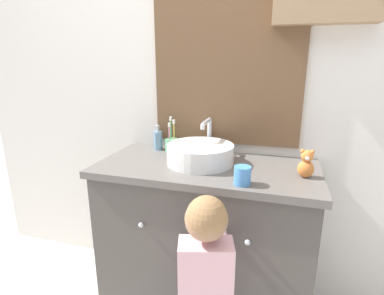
% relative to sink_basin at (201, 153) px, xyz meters
% --- Properties ---
extents(wall_back, '(3.20, 0.18, 2.50)m').
position_rel_sink_basin_xyz_m(wall_back, '(0.06, 0.26, 0.40)').
color(wall_back, silver).
rests_on(wall_back, ground_plane).
extents(vanity_counter, '(1.09, 0.52, 0.83)m').
position_rel_sink_basin_xyz_m(vanity_counter, '(0.03, -0.02, -0.47)').
color(vanity_counter, '#4C4742').
rests_on(vanity_counter, ground_plane).
extents(sink_basin, '(0.33, 0.38, 0.20)m').
position_rel_sink_basin_xyz_m(sink_basin, '(0.00, 0.00, 0.00)').
color(sink_basin, white).
rests_on(sink_basin, vanity_counter).
extents(toothbrush_holder, '(0.07, 0.07, 0.20)m').
position_rel_sink_basin_xyz_m(toothbrush_holder, '(-0.22, 0.16, -0.01)').
color(toothbrush_holder, '#66B27F').
rests_on(toothbrush_holder, vanity_counter).
extents(soap_dispenser, '(0.05, 0.05, 0.15)m').
position_rel_sink_basin_xyz_m(soap_dispenser, '(-0.30, 0.17, 0.00)').
color(soap_dispenser, '#6B93B2').
rests_on(soap_dispenser, vanity_counter).
extents(child_figure, '(0.23, 0.44, 0.88)m').
position_rel_sink_basin_xyz_m(child_figure, '(0.15, -0.46, -0.37)').
color(child_figure, slate).
rests_on(child_figure, ground_plane).
extents(teddy_bear, '(0.07, 0.06, 0.13)m').
position_rel_sink_basin_xyz_m(teddy_bear, '(0.49, -0.05, 0.01)').
color(teddy_bear, orange).
rests_on(teddy_bear, vanity_counter).
extents(drinking_cup, '(0.07, 0.07, 0.08)m').
position_rel_sink_basin_xyz_m(drinking_cup, '(0.24, -0.22, -0.01)').
color(drinking_cup, '#4789D1').
rests_on(drinking_cup, vanity_counter).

